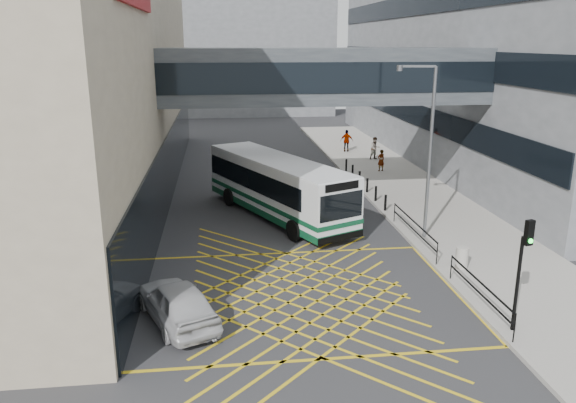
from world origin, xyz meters
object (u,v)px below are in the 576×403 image
object	(u,v)px
bus	(276,186)
car_silver	(265,161)
traffic_light	(523,260)
pedestrian_b	(375,148)
car_dark	(283,198)
pedestrian_a	(381,160)
pedestrian_c	(347,141)
street_lamp	(427,142)
litter_bin	(462,257)
car_white	(177,302)

from	to	relation	value
bus	car_silver	distance (m)	11.27
traffic_light	pedestrian_b	bearing A→B (deg)	68.43
traffic_light	pedestrian_b	distance (m)	27.99
car_dark	traffic_light	world-z (taller)	traffic_light
bus	pedestrian_a	xyz separation A→B (m)	(8.66, 9.57, -0.79)
pedestrian_b	pedestrian_c	distance (m)	3.82
traffic_light	street_lamp	world-z (taller)	street_lamp
litter_bin	car_dark	bearing A→B (deg)	123.30
car_white	street_lamp	distance (m)	13.88
car_dark	street_lamp	world-z (taller)	street_lamp
traffic_light	street_lamp	size ratio (longest dim) A/B	0.47
pedestrian_a	pedestrian_c	size ratio (longest dim) A/B	0.85
traffic_light	pedestrian_a	bearing A→B (deg)	69.08
litter_bin	pedestrian_c	world-z (taller)	pedestrian_c
traffic_light	car_silver	bearing A→B (deg)	88.14
car_silver	pedestrian_b	xyz separation A→B (m)	(9.08, 2.54, 0.29)
traffic_light	pedestrian_a	distance (m)	23.76
litter_bin	pedestrian_b	world-z (taller)	pedestrian_b
traffic_light	street_lamp	xyz separation A→B (m)	(0.16, 9.38, 2.13)
litter_bin	bus	bearing A→B (deg)	128.70
traffic_light	litter_bin	bearing A→B (deg)	69.20
car_white	pedestrian_b	bearing A→B (deg)	-141.89
bus	traffic_light	distance (m)	15.46
car_dark	pedestrian_a	world-z (taller)	pedestrian_a
pedestrian_a	pedestrian_c	distance (m)	7.73
car_silver	litter_bin	world-z (taller)	car_silver
bus	litter_bin	world-z (taller)	bus
car_silver	pedestrian_a	xyz separation A→B (m)	(8.37, -1.65, 0.19)
pedestrian_a	car_dark	bearing A→B (deg)	25.05
car_white	car_silver	xyz separation A→B (m)	(4.91, 22.98, -0.01)
bus	car_dark	bearing A→B (deg)	42.08
car_white	street_lamp	size ratio (longest dim) A/B	0.59
traffic_light	pedestrian_c	distance (m)	31.35
car_silver	street_lamp	distance (m)	17.54
litter_bin	pedestrian_c	distance (m)	25.94
car_dark	pedestrian_a	size ratio (longest dim) A/B	2.71
car_white	car_dark	bearing A→B (deg)	-134.74
car_white	car_silver	bearing A→B (deg)	-125.23
street_lamp	pedestrian_a	xyz separation A→B (m)	(2.06, 14.21, -3.85)
litter_bin	pedestrian_a	xyz separation A→B (m)	(1.73, 18.23, 0.34)
litter_bin	car_white	bearing A→B (deg)	-164.98
bus	pedestrian_b	distance (m)	16.66
bus	car_white	world-z (taller)	bus
car_white	street_lamp	xyz separation A→B (m)	(11.22, 7.12, 4.03)
traffic_light	pedestrian_b	world-z (taller)	traffic_light
bus	car_white	xyz separation A→B (m)	(-4.62, -11.76, -0.97)
bus	litter_bin	bearing A→B (deg)	-76.16
car_silver	car_dark	bearing A→B (deg)	110.22
car_dark	pedestrian_c	distance (m)	17.70
car_dark	traffic_light	xyz separation A→B (m)	(5.95, -15.18, 2.00)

